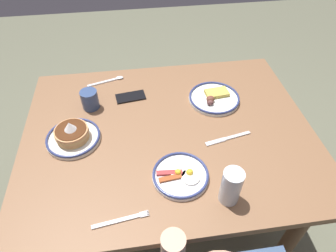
{
  "coord_description": "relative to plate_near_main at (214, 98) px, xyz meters",
  "views": [
    {
      "loc": [
        0.13,
        0.89,
        1.67
      ],
      "look_at": [
        0.0,
        0.0,
        0.76
      ],
      "focal_mm": 31.31,
      "sensor_mm": 36.0,
      "label": 1
    }
  ],
  "objects": [
    {
      "name": "plate_far_companion",
      "position": [
        0.66,
        0.18,
        0.01
      ],
      "size": [
        0.23,
        0.23,
        0.1
      ],
      "color": "silver",
      "rests_on": "dining_table"
    },
    {
      "name": "tea_spoon",
      "position": [
        0.5,
        -0.23,
        -0.01
      ],
      "size": [
        0.19,
        0.07,
        0.01
      ],
      "color": "silver",
      "rests_on": "dining_table"
    },
    {
      "name": "cell_phone",
      "position": [
        0.41,
        -0.08,
        -0.01
      ],
      "size": [
        0.15,
        0.09,
        0.01
      ],
      "primitive_type": "cube",
      "rotation": [
        0.0,
        0.0,
        0.13
      ],
      "color": "black",
      "rests_on": "dining_table"
    },
    {
      "name": "plate_near_main",
      "position": [
        0.0,
        0.0,
        0.0
      ],
      "size": [
        0.25,
        0.25,
        0.04
      ],
      "color": "white",
      "rests_on": "dining_table"
    },
    {
      "name": "ground_plane",
      "position": [
        0.25,
        0.17,
        -0.75
      ],
      "size": [
        6.0,
        6.0,
        0.0
      ],
      "primitive_type": "plane",
      "color": "#61624E"
    },
    {
      "name": "dining_table",
      "position": [
        0.25,
        0.17,
        -0.12
      ],
      "size": [
        1.28,
        1.0,
        0.73
      ],
      "color": "brown",
      "rests_on": "ground_plane"
    },
    {
      "name": "coffee_mug",
      "position": [
        0.6,
        -0.03,
        0.03
      ],
      "size": [
        0.08,
        0.11,
        0.09
      ],
      "color": "#334772",
      "rests_on": "dining_table"
    },
    {
      "name": "plate_center_pancakes",
      "position": [
        0.24,
        0.43,
        -0.0
      ],
      "size": [
        0.22,
        0.22,
        0.04
      ],
      "color": "white",
      "rests_on": "dining_table"
    },
    {
      "name": "fork_near",
      "position": [
        0.47,
        0.58,
        -0.01
      ],
      "size": [
        0.2,
        0.04,
        0.01
      ],
      "color": "silver",
      "rests_on": "dining_table"
    },
    {
      "name": "butter_knife",
      "position": [
        0.0,
        0.26,
        -0.01
      ],
      "size": [
        0.21,
        0.06,
        0.01
      ],
      "color": "silver",
      "rests_on": "dining_table"
    },
    {
      "name": "drinking_glass",
      "position": [
        0.09,
        0.54,
        0.05
      ],
      "size": [
        0.07,
        0.07,
        0.15
      ],
      "color": "silver",
      "rests_on": "dining_table"
    }
  ]
}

